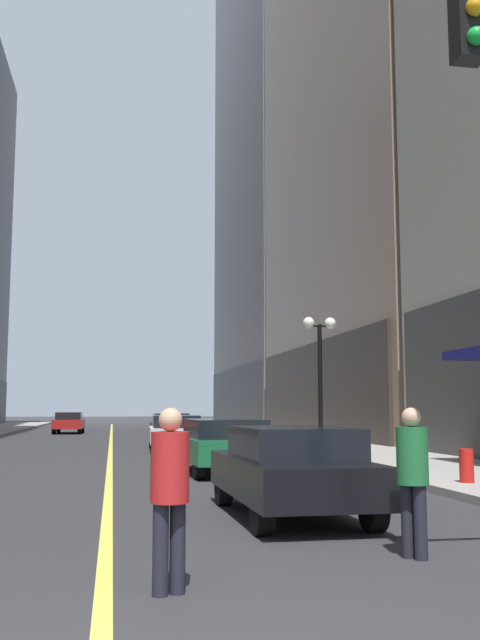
{
  "coord_description": "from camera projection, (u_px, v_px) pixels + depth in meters",
  "views": [
    {
      "loc": [
        0.05,
        -3.34,
        1.6
      ],
      "look_at": [
        5.83,
        30.04,
        5.67
      ],
      "focal_mm": 41.08,
      "sensor_mm": 36.0,
      "label": 1
    }
  ],
  "objects": [
    {
      "name": "sidewalk_right",
      "position": [
        269.0,
        437.0,
        38.72
      ],
      "size": [
        4.5,
        78.0,
        0.15
      ],
      "primitive_type": "cube",
      "color": "#9E9991",
      "rests_on": "ground"
    },
    {
      "name": "pedestrian_in_red_jacket",
      "position": [
        170.0,
        485.0,
        6.4
      ],
      "size": [
        0.43,
        0.43,
        1.6
      ],
      "color": "black",
      "rests_on": "ground"
    },
    {
      "name": "car_green",
      "position": [
        223.0,
        444.0,
        18.0
      ],
      "size": [
        2.13,
        4.34,
        1.32
      ],
      "color": "#196038",
      "rests_on": "ground"
    },
    {
      "name": "ground_plane",
      "position": [
        111.0,
        439.0,
        37.31
      ],
      "size": [
        200.0,
        200.0,
        0.0
      ],
      "primitive_type": "plane",
      "color": "#2D2D30"
    },
    {
      "name": "lane_centre_stripe",
      "position": [
        111.0,
        439.0,
        37.31
      ],
      "size": [
        0.16,
        70.0,
        0.01
      ],
      "primitive_type": "cube",
      "color": "#E5D64C",
      "rests_on": "ground"
    },
    {
      "name": "car_maroon",
      "position": [
        170.0,
        425.0,
        37.28
      ],
      "size": [
        1.94,
        4.0,
        1.32
      ],
      "color": "maroon",
      "rests_on": "ground"
    },
    {
      "name": "building_right_far",
      "position": [
        309.0,
        140.0,
        67.87
      ],
      "size": [
        14.17,
        26.0,
        52.72
      ],
      "color": "gray",
      "rests_on": "ground"
    },
    {
      "name": "car_black",
      "position": [
        290.0,
        468.0,
        10.77
      ],
      "size": [
        1.8,
        4.19,
        1.32
      ],
      "color": "black",
      "rests_on": "ground"
    },
    {
      "name": "fire_hydrant_right",
      "position": [
        467.0,
        470.0,
        14.3
      ],
      "size": [
        0.28,
        0.28,
        0.8
      ],
      "primitive_type": "cylinder",
      "color": "red",
      "rests_on": "ground"
    },
    {
      "name": "car_white",
      "position": [
        175.0,
        431.0,
        27.65
      ],
      "size": [
        2.09,
        4.5,
        1.32
      ],
      "color": "silver",
      "rests_on": "ground"
    },
    {
      "name": "street_lamp_right_mid",
      "position": [
        320.0,
        354.0,
        22.85
      ],
      "size": [
        1.06,
        0.36,
        4.43
      ],
      "color": "black",
      "rests_on": "ground"
    },
    {
      "name": "car_red",
      "position": [
        69.0,
        422.0,
        46.3
      ],
      "size": [
        1.85,
        4.56,
        1.32
      ],
      "color": "#B21919",
      "rests_on": "ground"
    },
    {
      "name": "pedestrian_in_green_parka",
      "position": [
        413.0,
        470.0,
        7.89
      ],
      "size": [
        0.47,
        0.47,
        1.6
      ],
      "color": "black",
      "rests_on": "ground"
    }
  ]
}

